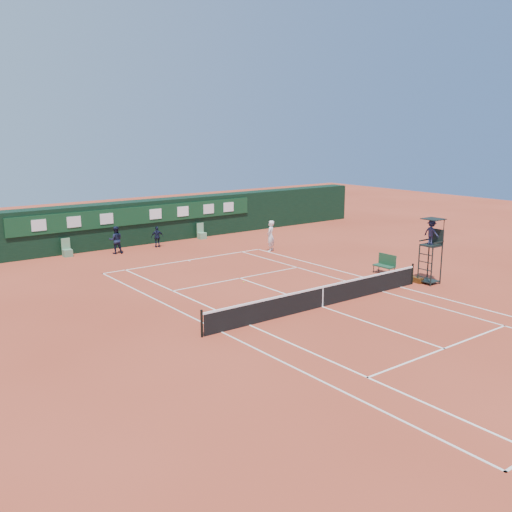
{
  "coord_description": "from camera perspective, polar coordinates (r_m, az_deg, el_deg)",
  "views": [
    {
      "loc": [
        -17.36,
        -17.83,
        7.8
      ],
      "look_at": [
        0.8,
        6.0,
        1.2
      ],
      "focal_mm": 40.0,
      "sensor_mm": 36.0,
      "label": 1
    }
  ],
  "objects": [
    {
      "name": "ball_kid_left",
      "position": [
        37.91,
        -13.84,
        1.57
      ],
      "size": [
        1.04,
        0.92,
        1.79
      ],
      "primitive_type": "imported",
      "rotation": [
        0.0,
        0.0,
        2.82
      ],
      "color": "black",
      "rests_on": "ground"
    },
    {
      "name": "ground",
      "position": [
        26.07,
        6.64,
        -5.07
      ],
      "size": [
        90.0,
        90.0,
        0.0
      ],
      "primitive_type": "plane",
      "color": "#B7432B",
      "rests_on": "ground"
    },
    {
      "name": "player",
      "position": [
        37.51,
        1.45,
        2.01
      ],
      "size": [
        0.89,
        0.83,
        2.05
      ],
      "primitive_type": "imported",
      "rotation": [
        0.0,
        0.0,
        3.75
      ],
      "color": "white",
      "rests_on": "ground"
    },
    {
      "name": "ball_kid_right",
      "position": [
        39.42,
        -9.85,
        1.9
      ],
      "size": [
        0.91,
        0.59,
        1.44
      ],
      "primitive_type": "imported",
      "rotation": [
        0.0,
        0.0,
        2.83
      ],
      "color": "black",
      "rests_on": "ground"
    },
    {
      "name": "player_bench",
      "position": [
        32.45,
        12.82,
        -0.71
      ],
      "size": [
        0.56,
        1.2,
        1.1
      ],
      "color": "#1B442E",
      "rests_on": "ground"
    },
    {
      "name": "back_wall",
      "position": [
        40.96,
        -11.78,
        3.33
      ],
      "size": [
        40.0,
        1.65,
        3.0
      ],
      "color": "black",
      "rests_on": "ground"
    },
    {
      "name": "court_lines",
      "position": [
        26.07,
        6.64,
        -5.05
      ],
      "size": [
        11.05,
        23.85,
        0.01
      ],
      "color": "white",
      "rests_on": "ground"
    },
    {
      "name": "tennis_ball",
      "position": [
        29.94,
        -1.23,
        -2.61
      ],
      "size": [
        0.07,
        0.07,
        0.07
      ],
      "primitive_type": "sphere",
      "color": "#C6D431",
      "rests_on": "ground"
    },
    {
      "name": "umpire_chair",
      "position": [
        30.57,
        17.15,
        1.81
      ],
      "size": [
        0.96,
        0.95,
        3.42
      ],
      "color": "black",
      "rests_on": "ground"
    },
    {
      "name": "cooler",
      "position": [
        34.11,
        13.22,
        -0.56
      ],
      "size": [
        0.57,
        0.57,
        0.65
      ],
      "color": "silver",
      "rests_on": "ground"
    },
    {
      "name": "tennis_bag",
      "position": [
        31.12,
        15.73,
        -2.3
      ],
      "size": [
        0.37,
        0.76,
        0.28
      ],
      "primitive_type": "cube",
      "rotation": [
        0.0,
        0.0,
        -0.06
      ],
      "color": "black",
      "rests_on": "ground"
    },
    {
      "name": "tennis_net",
      "position": [
        25.93,
        6.67,
        -3.99
      ],
      "size": [
        12.9,
        0.1,
        1.1
      ],
      "color": "black",
      "rests_on": "ground"
    },
    {
      "name": "linesman_chair_right",
      "position": [
        42.2,
        -5.46,
        2.16
      ],
      "size": [
        0.55,
        0.5,
        1.15
      ],
      "color": "#62956E",
      "rests_on": "ground"
    },
    {
      "name": "linesman_chair_left",
      "position": [
        37.99,
        -18.36,
        0.43
      ],
      "size": [
        0.55,
        0.5,
        1.15
      ],
      "color": "#558260",
      "rests_on": "ground"
    }
  ]
}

